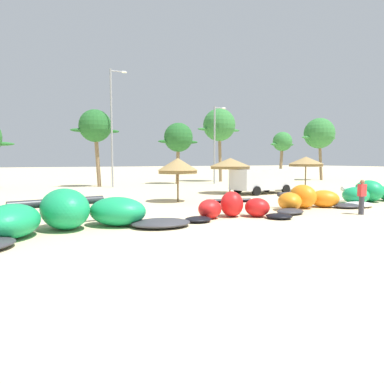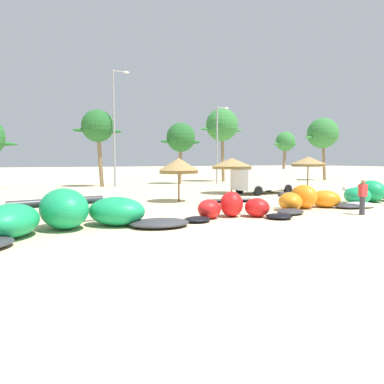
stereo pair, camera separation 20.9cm
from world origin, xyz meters
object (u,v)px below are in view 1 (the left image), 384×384
Objects in this scene: kite_left_of_center at (234,208)px; lamppost_east_center at (113,123)px; kite_left at (69,215)px; beach_umbrella_middle at (230,163)px; beach_umbrella_near_van at (178,166)px; palm_right at (319,134)px; lamppost_east at (216,141)px; kite_center at (307,200)px; parked_van at (261,179)px; beach_umbrella_near_palms at (306,162)px; palm_left_of_gap at (95,127)px; palm_right_of_gap at (282,142)px; palm_center_right at (219,125)px; kite_right_of_center at (374,194)px; palm_center_left at (178,138)px; person_near_kites at (362,197)px.

lamppost_east_center is (-0.47, 19.87, 5.50)m from kite_left_of_center.
kite_left is 2.78× the size of beach_umbrella_middle.
beach_umbrella_near_van is (7.08, 6.55, 1.61)m from kite_left.
lamppost_east is at bearing -179.17° from palm_right.
parked_van reaches higher than kite_center.
kite_center is 11.21m from beach_umbrella_near_palms.
beach_umbrella_near_palms is 19.23m from palm_left_of_gap.
beach_umbrella_near_palms is 11.82m from lamppost_east.
kite_left reaches higher than kite_center.
beach_umbrella_near_palms is at bearing -40.50° from lamppost_east_center.
palm_right reaches higher than palm_right_of_gap.
kite_center is at bearing -74.15° from lamppost_east_center.
palm_right_of_gap is (8.39, -1.32, -1.87)m from palm_center_right.
kite_right_of_center is 1.22× the size of palm_right_of_gap.
palm_right is at bearing 43.35° from kite_center.
beach_umbrella_middle is 0.63× the size of parked_van.
lamppost_east_center reaches higher than beach_umbrella_near_van.
kite_right_of_center is (5.68, 0.40, 0.03)m from kite_center.
beach_umbrella_near_palms is (12.31, 2.20, 0.23)m from beach_umbrella_near_van.
kite_left is 1.74× the size of parked_van.
beach_umbrella_near_palms is at bearing 76.21° from kite_right_of_center.
palm_center_right is at bearing 14.95° from lamppost_east_center.
lamppost_east is (3.72, -1.43, -0.25)m from palm_center_left.
kite_right_of_center is 4.57× the size of person_near_kites.
kite_center is 29.24m from palm_right.
palm_right is at bearing 33.44° from parked_van.
palm_center_right is 8.70m from palm_right_of_gap.
palm_right is (19.92, 10.68, 3.59)m from beach_umbrella_middle.
palm_center_right is at bearing 16.51° from palm_center_left.
kite_left is at bearing 171.67° from person_near_kites.
kite_left_of_center is 5.02m from kite_center.
person_near_kites is 0.22× the size of palm_left_of_gap.
palm_center_right is (8.04, 22.74, 6.15)m from kite_center.
kite_left_of_center is 0.45× the size of lamppost_east_center.
beach_umbrella_near_palms is at bearing 57.61° from person_near_kites.
kite_left_of_center is at bearing -121.29° from beach_umbrella_middle.
palm_center_left is 14.47m from palm_right_of_gap.
palm_center_right reaches higher than beach_umbrella_near_van.
palm_left_of_gap is 1.12× the size of palm_center_left.
beach_umbrella_near_palms is 0.33× the size of palm_center_right.
lamppost_east is (2.68, 11.59, 3.53)m from parked_van.
lamppost_east_center reaches higher than palm_center_right.
palm_right_of_gap reaches higher than beach_umbrella_middle.
palm_right is (20.07, 22.29, 5.05)m from person_near_kites.
kite_right_of_center is 2.80× the size of beach_umbrella_near_van.
palm_left_of_gap reaches higher than kite_center.
person_near_kites is 0.15× the size of lamppost_east_center.
lamppost_east_center reaches higher than palm_right_of_gap.
kite_center is 0.81× the size of kite_right_of_center.
kite_center is at bearing 107.90° from person_near_kites.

